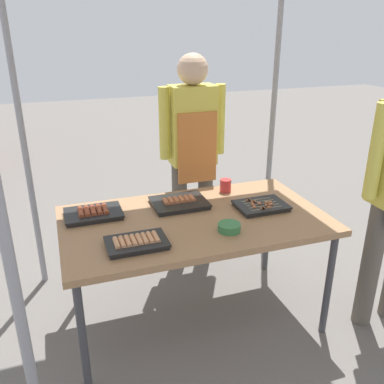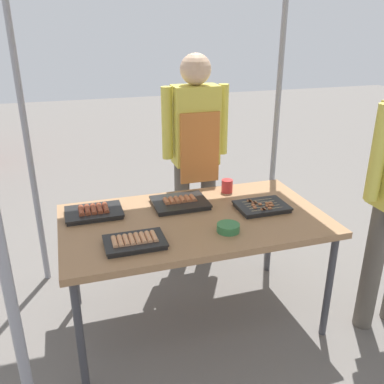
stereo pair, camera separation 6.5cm
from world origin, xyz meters
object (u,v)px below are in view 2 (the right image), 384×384
object	(u,v)px
tray_meat_skewers	(262,207)
drink_cup_near_edge	(227,186)
stall_table	(194,225)
tray_grilled_sausages	(180,202)
vendor_woman	(196,145)
condiment_bowl	(228,228)
tray_spring_rolls	(94,212)
tray_pork_links	(135,242)

from	to	relation	value
tray_meat_skewers	drink_cup_near_edge	size ratio (longest dim) A/B	3.53
stall_table	tray_grilled_sausages	world-z (taller)	tray_grilled_sausages
stall_table	tray_grilled_sausages	size ratio (longest dim) A/B	4.55
tray_meat_skewers	vendor_woman	distance (m)	0.82
tray_meat_skewers	condiment_bowl	distance (m)	0.39
condiment_bowl	drink_cup_near_edge	world-z (taller)	drink_cup_near_edge
tray_spring_rolls	condiment_bowl	size ratio (longest dim) A/B	2.64
condiment_bowl	tray_pork_links	bearing A→B (deg)	179.92
vendor_woman	tray_meat_skewers	bearing A→B (deg)	104.36
stall_table	tray_meat_skewers	world-z (taller)	tray_meat_skewers
tray_pork_links	tray_spring_rolls	bearing A→B (deg)	111.49
tray_pork_links	drink_cup_near_edge	distance (m)	0.93
tray_meat_skewers	tray_spring_rolls	bearing A→B (deg)	167.57
stall_table	condiment_bowl	xyz separation A→B (m)	(0.13, -0.23, 0.08)
drink_cup_near_edge	tray_spring_rolls	bearing A→B (deg)	-173.21
tray_grilled_sausages	tray_spring_rolls	world-z (taller)	tray_spring_rolls
tray_spring_rolls	stall_table	bearing A→B (deg)	-20.67
tray_spring_rolls	vendor_woman	xyz separation A→B (m)	(0.83, 0.54, 0.21)
tray_spring_rolls	condiment_bowl	distance (m)	0.84
condiment_bowl	stall_table	bearing A→B (deg)	119.69
tray_spring_rolls	condiment_bowl	world-z (taller)	tray_spring_rolls
tray_grilled_sausages	vendor_woman	bearing A→B (deg)	62.93
tray_grilled_sausages	tray_pork_links	bearing A→B (deg)	-130.68
stall_table	tray_pork_links	size ratio (longest dim) A/B	4.93
tray_spring_rolls	drink_cup_near_edge	world-z (taller)	drink_cup_near_edge
tray_grilled_sausages	tray_spring_rolls	xyz separation A→B (m)	(-0.55, 0.01, 0.00)
tray_meat_skewers	tray_spring_rolls	world-z (taller)	tray_spring_rolls
condiment_bowl	tray_grilled_sausages	bearing A→B (deg)	110.54
tray_grilled_sausages	condiment_bowl	size ratio (longest dim) A/B	2.69
tray_pork_links	vendor_woman	distance (m)	1.20
vendor_woman	tray_spring_rolls	bearing A→B (deg)	33.15
drink_cup_near_edge	stall_table	bearing A→B (deg)	-136.25
tray_pork_links	tray_spring_rolls	xyz separation A→B (m)	(-0.18, 0.44, 0.00)
tray_spring_rolls	tray_meat_skewers	bearing A→B (deg)	-12.43
tray_meat_skewers	tray_spring_rolls	size ratio (longest dim) A/B	0.92
stall_table	tray_pork_links	xyz separation A→B (m)	(-0.41, -0.23, 0.07)
tray_grilled_sausages	tray_pork_links	xyz separation A→B (m)	(-0.37, -0.43, 0.00)
stall_table	drink_cup_near_edge	xyz separation A→B (m)	(0.34, 0.33, 0.10)
drink_cup_near_edge	vendor_woman	bearing A→B (deg)	102.22
drink_cup_near_edge	tray_pork_links	bearing A→B (deg)	-143.47
tray_pork_links	tray_spring_rolls	size ratio (longest dim) A/B	0.94
tray_meat_skewers	drink_cup_near_edge	distance (m)	0.35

